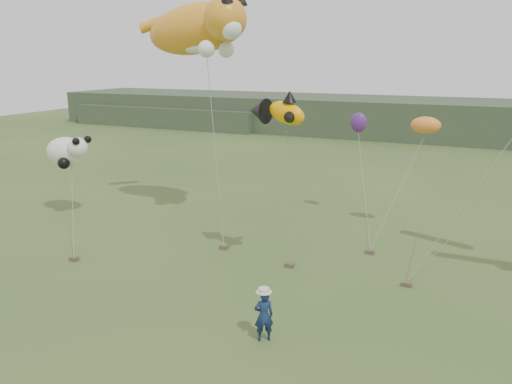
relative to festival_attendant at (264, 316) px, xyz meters
The scene contains 8 objects.
ground 1.39m from the festival_attendant, 154.06° to the left, with size 120.00×120.00×0.00m, color #385123.
headland 45.38m from the festival_attendant, 95.21° to the left, with size 90.00×13.00×4.00m.
festival_attendant is the anchor object (origin of this frame).
sandbag_anchors 6.05m from the festival_attendant, 110.82° to the left, with size 13.63×6.23×0.18m.
cat_kite 15.16m from the festival_attendant, 127.68° to the left, with size 7.10×3.79×3.21m.
fish_kite 7.82m from the festival_attendant, 108.67° to the left, with size 2.69×1.75×1.40m.
panda_kite 16.47m from the festival_attendant, 153.24° to the left, with size 2.80×1.81×1.74m.
misc_kites 13.31m from the festival_attendant, 81.68° to the left, with size 4.55×2.04×1.12m.
Camera 1 is at (6.35, -12.95, 8.30)m, focal length 35.00 mm.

